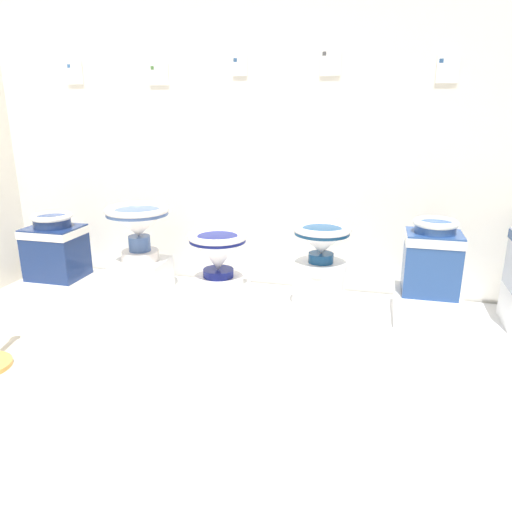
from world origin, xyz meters
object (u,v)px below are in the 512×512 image
antique_toilet_slender_white (138,223)px  info_placard_fourth (331,62)px  plinth_block_broad_patterned (60,282)px  plinth_block_pale_glazed (219,294)px  decorative_vase_companion (36,266)px  plinth_block_leftmost (426,307)px  info_placard_first (75,73)px  antique_toilet_pale_glazed (218,254)px  antique_toilet_leftmost (432,256)px  info_placard_third (240,66)px  plinth_block_central_ornate (320,290)px  info_placard_second (159,74)px  info_placard_fifth (448,69)px  antique_toilet_central_ornate (322,242)px  antique_toilet_broad_patterned (55,246)px  plinth_block_slender_white (142,276)px

antique_toilet_slender_white → info_placard_fourth: (1.16, 0.38, 0.98)m
plinth_block_broad_patterned → plinth_block_pale_glazed: plinth_block_pale_glazed is taller
info_placard_fourth → decorative_vase_companion: bearing=-175.8°
plinth_block_leftmost → decorative_vase_companion: (-2.83, 0.23, -0.05)m
info_placard_fourth → info_placard_first: bearing=-180.0°
antique_toilet_pale_glazed → antique_toilet_leftmost: bearing=2.1°
info_placard_third → plinth_block_pale_glazed: bearing=-93.9°
plinth_block_central_ornate → info_placard_first: size_ratio=1.95×
info_placard_second → antique_toilet_pale_glazed: bearing=-39.0°
antique_toilet_leftmost → info_placard_fifth: bearing=87.7°
plinth_block_leftmost → info_placard_first: (-2.42, 0.38, 1.34)m
plinth_block_pale_glazed → plinth_block_leftmost: (1.26, 0.05, 0.03)m
plinth_block_central_ornate → decorative_vase_companion: size_ratio=0.85×
antique_toilet_pale_glazed → antique_toilet_leftmost: size_ratio=0.85×
plinth_block_pale_glazed → info_placard_third: bearing=86.1°
antique_toilet_pale_glazed → info_placard_third: size_ratio=3.10×
antique_toilet_slender_white → antique_toilet_pale_glazed: size_ratio=1.12×
antique_toilet_pale_glazed → decorative_vase_companion: bearing=170.2°
plinth_block_leftmost → info_placard_third: 1.88m
plinth_block_central_ornate → decorative_vase_companion: 2.22m
plinth_block_central_ornate → plinth_block_leftmost: (0.63, 0.00, -0.05)m
antique_toilet_leftmost → antique_toilet_central_ornate: bearing=-179.8°
info_placard_first → antique_toilet_central_ornate: bearing=-12.2°
plinth_block_leftmost → antique_toilet_leftmost: antique_toilet_leftmost is taller
plinth_block_broad_patterned → antique_toilet_central_ornate: size_ratio=1.13×
info_placard_first → info_placard_fifth: bearing=0.0°
info_placard_fifth → plinth_block_central_ornate: bearing=-148.9°
plinth_block_broad_patterned → plinth_block_central_ornate: (1.80, 0.05, 0.09)m
info_placard_first → info_placard_fifth: size_ratio=0.99×
antique_toilet_broad_patterned → decorative_vase_companion: size_ratio=1.28×
plinth_block_pale_glazed → info_placard_second: (-0.53, 0.43, 1.35)m
info_placard_first → decorative_vase_companion: size_ratio=0.43×
plinth_block_broad_patterned → info_placard_fifth: (2.44, 0.43, 1.37)m
plinth_block_broad_patterned → info_placard_fifth: 2.83m
antique_toilet_pale_glazed → plinth_block_leftmost: 1.28m
plinth_block_broad_patterned → info_placard_second: 1.57m
antique_toilet_central_ornate → decorative_vase_companion: antique_toilet_central_ornate is taller
antique_toilet_pale_glazed → info_placard_third: bearing=86.1°
plinth_block_slender_white → info_placard_second: size_ratio=2.46×
plinth_block_slender_white → plinth_block_pale_glazed: bearing=-5.3°
antique_toilet_central_ornate → info_placard_fifth: (0.64, 0.39, 0.97)m
antique_toilet_broad_patterned → antique_toilet_central_ornate: (1.80, 0.05, 0.13)m
antique_toilet_leftmost → info_placard_fifth: info_placard_fifth is taller
antique_toilet_central_ornate → info_placard_third: bearing=147.4°
info_placard_second → decorative_vase_companion: size_ratio=0.39×
antique_toilet_slender_white → info_placard_fifth: size_ratio=2.70×
plinth_block_broad_patterned → plinth_block_central_ornate: 1.80m
plinth_block_broad_patterned → antique_toilet_slender_white: size_ratio=0.95×
plinth_block_central_ornate → decorative_vase_companion: plinth_block_central_ornate is taller
antique_toilet_broad_patterned → antique_toilet_slender_white: (0.60, 0.06, 0.18)m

